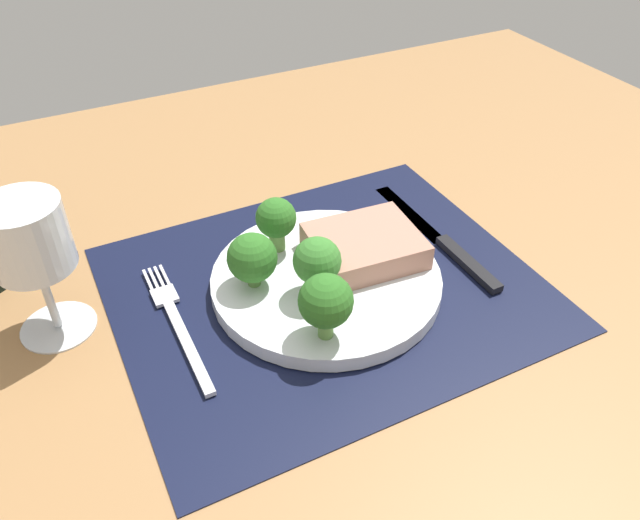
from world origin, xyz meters
The scene contains 11 objects.
ground_plane centered at (0.00, 0.00, -1.50)cm, with size 140.00×110.00×3.00cm, color #996D42.
placemat centered at (0.00, 0.00, 0.15)cm, with size 42.57×35.75×0.30cm, color black.
plate centered at (0.00, 0.00, 1.10)cm, with size 23.63×23.63×1.60cm, color silver.
steak centered at (4.98, 0.90, 3.27)cm, with size 11.12×9.32×2.74cm, color tan.
broccoli_near_fork centered at (-2.08, -2.11, 5.83)cm, with size 4.69×4.69×6.39cm.
broccoli_near_steak centered at (-2.66, 6.32, 5.65)cm, with size 4.29×4.29×6.11cm.
broccoli_center centered at (-7.13, 1.93, 5.20)cm, with size 4.99×4.99×5.84cm.
broccoli_back_left centered at (-4.01, -7.69, 5.99)cm, with size 4.98×4.98×6.68cm.
fork centered at (-15.46, 1.42, 0.55)cm, with size 2.40×19.20×0.50cm.
knife centered at (15.19, 0.53, 0.60)cm, with size 1.80×23.00×0.80cm.
wine_glass centered at (-25.78, 6.52, 10.03)cm, with size 7.19×7.19×14.28cm.
Camera 1 is at (-22.94, -44.19, 43.33)cm, focal length 35.56 mm.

